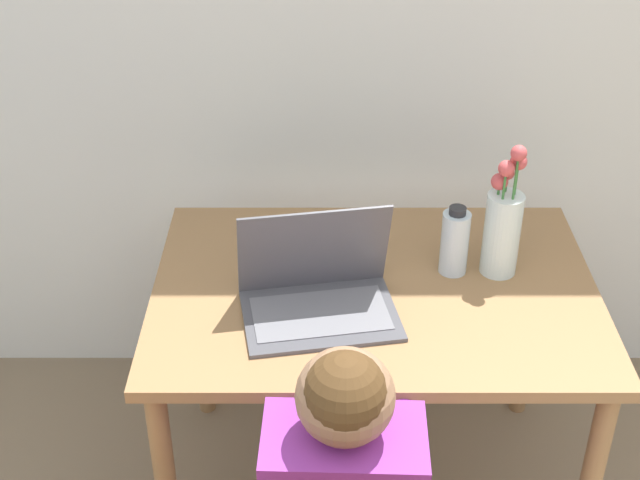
# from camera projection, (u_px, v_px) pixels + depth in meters

# --- Properties ---
(dining_table) EXTENTS (1.08, 0.77, 0.70)m
(dining_table) POSITION_uv_depth(u_px,v_px,m) (374.00, 316.00, 2.21)
(dining_table) COLOR olive
(dining_table) RESTS_ON ground_plane
(laptop) EXTENTS (0.39, 0.31, 0.25)m
(laptop) POSITION_uv_depth(u_px,v_px,m) (317.00, 288.00, 2.06)
(laptop) COLOR #4C4C51
(laptop) RESTS_ON dining_table
(flower_vase) EXTENTS (0.09, 0.09, 0.35)m
(flower_vase) POSITION_uv_depth(u_px,v_px,m) (503.00, 225.00, 2.15)
(flower_vase) COLOR silver
(flower_vase) RESTS_ON dining_table
(water_bottle) EXTENTS (0.07, 0.07, 0.18)m
(water_bottle) POSITION_uv_depth(u_px,v_px,m) (454.00, 242.00, 2.18)
(water_bottle) COLOR silver
(water_bottle) RESTS_ON dining_table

